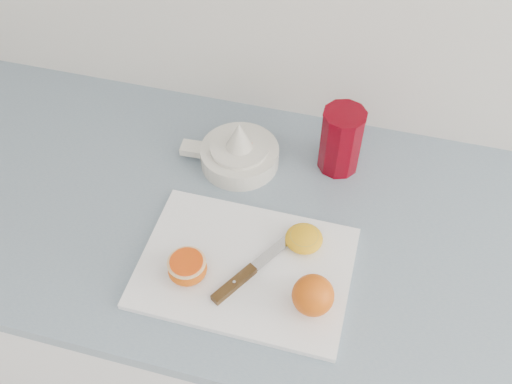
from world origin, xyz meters
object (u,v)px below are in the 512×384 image
cutting_board (245,267)px  red_tumbler (341,142)px  counter (276,332)px  half_orange (187,268)px  citrus_juicer (239,152)px

cutting_board → red_tumbler: bearing=68.5°
red_tumbler → counter: bearing=-113.2°
counter → half_orange: (-0.13, -0.16, 0.48)m
cutting_board → half_orange: size_ratio=5.42×
citrus_juicer → cutting_board: bearing=-71.5°
counter → red_tumbler: bearing=66.8°
citrus_juicer → half_orange: bearing=-91.5°
counter → citrus_juicer: citrus_juicer is taller
counter → half_orange: 0.52m
cutting_board → citrus_juicer: (-0.08, 0.24, 0.02)m
cutting_board → citrus_juicer: bearing=108.5°
half_orange → red_tumbler: size_ratio=0.48×
half_orange → citrus_juicer: size_ratio=0.33×
counter → citrus_juicer: (-0.12, 0.12, 0.47)m
counter → half_orange: bearing=-128.8°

